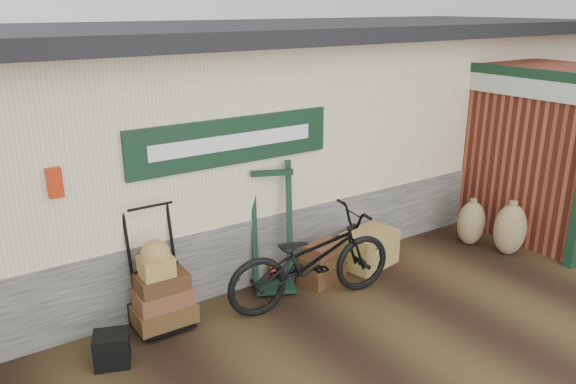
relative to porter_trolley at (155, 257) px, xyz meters
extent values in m
plane|color=black|center=(1.40, -0.84, -0.80)|extent=(80.00, 80.00, 0.00)
cube|color=#4C4C47|center=(1.40, 1.91, -0.35)|extent=(14.00, 3.54, 0.90)
cube|color=beige|center=(1.40, 1.91, 1.15)|extent=(14.00, 3.50, 2.10)
cube|color=black|center=(1.40, 1.76, 2.30)|extent=(14.40, 4.10, 0.20)
cube|color=black|center=(1.10, 0.13, 1.15)|extent=(2.60, 0.06, 0.55)
cube|color=white|center=(1.10, 0.09, 1.15)|extent=(2.10, 0.01, 0.18)
cube|color=#B6290D|center=(-0.90, 0.13, 1.00)|extent=(0.14, 0.10, 0.30)
cube|color=maroon|center=(6.10, 0.36, 0.50)|extent=(1.60, 4.50, 2.60)
cube|color=#194C2D|center=(5.28, -0.64, 1.55)|extent=(0.04, 2.40, 0.28)
cube|color=black|center=(5.28, -0.64, 1.75)|extent=(0.05, 2.50, 0.14)
cube|color=brown|center=(2.98, -0.24, -0.55)|extent=(0.84, 0.63, 0.50)
cube|color=black|center=(-0.70, -0.51, -0.63)|extent=(0.43, 0.40, 0.35)
imported|color=black|center=(1.71, -0.61, -0.17)|extent=(1.03, 2.25, 1.26)
ellipsoid|color=olive|center=(4.73, -0.56, -0.46)|extent=(0.53, 0.49, 0.68)
ellipsoid|color=olive|center=(4.90, -1.10, -0.42)|extent=(0.59, 0.54, 0.77)
camera|label=1|loc=(-1.93, -5.52, 2.67)|focal=35.00mm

